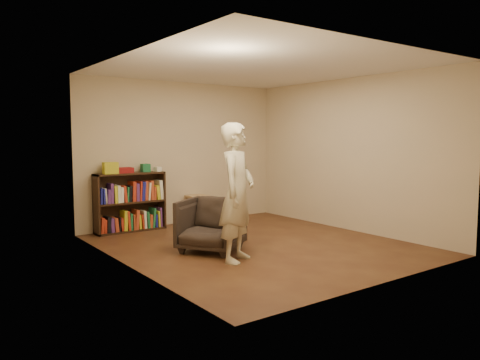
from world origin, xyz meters
TOP-DOWN VIEW (x-y plane):
  - floor at (0.00, 0.00)m, footprint 4.50×4.50m
  - ceiling at (0.00, 0.00)m, footprint 4.50×4.50m
  - wall_back at (0.00, 2.25)m, footprint 4.00×0.00m
  - wall_left at (-2.00, 0.00)m, footprint 0.00×4.50m
  - wall_right at (2.00, 0.00)m, footprint 0.00×4.50m
  - bookshelf at (-1.11, 2.09)m, footprint 1.20×0.30m
  - box_yellow at (-1.45, 2.06)m, footprint 0.25×0.19m
  - red_cloth at (-1.21, 2.09)m, footprint 0.28×0.21m
  - box_green at (-0.81, 2.10)m, footprint 0.15×0.15m
  - box_white at (-0.59, 2.07)m, footprint 0.12×0.12m
  - stool at (0.19, 2.03)m, footprint 0.36×0.36m
  - armchair at (-0.74, 0.10)m, footprint 1.13×1.12m
  - side_table at (-0.11, 0.52)m, footprint 0.40×0.40m
  - laptop at (-0.10, 0.58)m, footprint 0.42×0.41m
  - person at (-0.75, -0.55)m, footprint 0.78×0.72m

SIDE VIEW (x-z plane):
  - floor at x=0.00m, z-range 0.00..0.00m
  - side_table at x=-0.11m, z-range 0.14..0.54m
  - armchair at x=-0.74m, z-range 0.00..0.75m
  - stool at x=0.19m, z-range 0.16..0.68m
  - bookshelf at x=-1.11m, z-range -0.06..0.94m
  - laptop at x=-0.10m, z-range 0.34..0.59m
  - person at x=-0.75m, z-range 0.00..1.79m
  - box_white at x=-0.59m, z-range 1.00..1.08m
  - red_cloth at x=-1.21m, z-range 1.00..1.09m
  - box_green at x=-0.81m, z-range 1.00..1.14m
  - box_yellow at x=-1.45m, z-range 1.00..1.19m
  - wall_back at x=0.00m, z-range -0.70..3.30m
  - wall_left at x=-2.00m, z-range -0.95..3.55m
  - wall_right at x=2.00m, z-range -0.95..3.55m
  - ceiling at x=0.00m, z-range 2.60..2.60m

